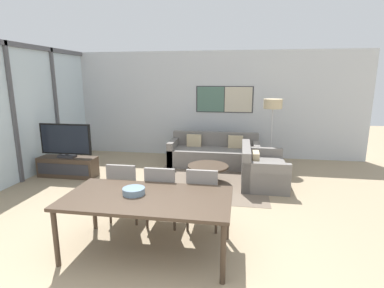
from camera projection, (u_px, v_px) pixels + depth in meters
name	position (u px, v px, depth m)	size (l,w,h in m)	color
wall_back	(208.00, 105.00, 8.05)	(8.18, 0.09, 2.80)	silver
window_wall_left	(11.00, 108.00, 5.88)	(0.07, 5.62, 2.80)	silver
area_rug	(208.00, 182.00, 6.15)	(2.35, 2.17, 0.01)	#706051
tv_console	(68.00, 167.00, 6.50)	(1.26, 0.40, 0.43)	#423326
television	(66.00, 141.00, 6.38)	(1.15, 0.20, 0.73)	#2D2D33
sofa_main	(214.00, 154.00, 7.40)	(2.16, 0.88, 0.77)	slate
sofa_side	(260.00, 170.00, 6.08)	(0.88, 1.37, 0.77)	slate
coffee_table	(208.00, 170.00, 6.09)	(0.83, 0.83, 0.37)	#423326
dining_table	(147.00, 201.00, 3.57)	(1.99, 1.02, 0.72)	#423326
dining_chair_left	(125.00, 189.00, 4.42)	(0.46, 0.46, 0.90)	gray
dining_chair_centre	(162.00, 193.00, 4.26)	(0.46, 0.46, 0.90)	gray
dining_chair_right	(203.00, 195.00, 4.19)	(0.46, 0.46, 0.90)	gray
fruit_bowl	(134.00, 191.00, 3.62)	(0.27, 0.27, 0.08)	slate
floor_lamp	(273.00, 108.00, 6.93)	(0.43, 0.43, 1.63)	#2D2D33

